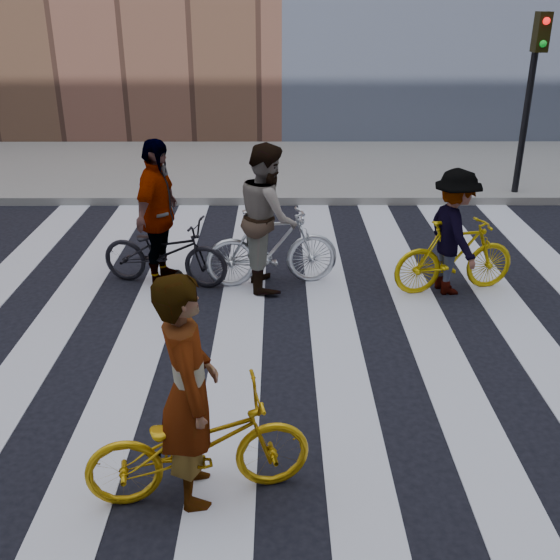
{
  "coord_description": "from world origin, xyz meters",
  "views": [
    {
      "loc": [
        -0.1,
        -6.64,
        3.6
      ],
      "look_at": [
        -0.08,
        0.3,
        0.56
      ],
      "focal_mm": 42.0,
      "sensor_mm": 36.0,
      "label": 1
    }
  ],
  "objects_px": {
    "rider_left": "(189,391)",
    "rider_rear": "(158,214)",
    "rider_right": "(454,232)",
    "traffic_signal": "(533,75)",
    "bike_silver_mid": "(272,247)",
    "rider_mid": "(268,217)",
    "bike_yellow_right": "(455,256)",
    "bike_dark_rear": "(165,252)",
    "bike_yellow_left": "(199,445)"
  },
  "relations": [
    {
      "from": "traffic_signal",
      "to": "bike_yellow_left",
      "type": "bearing_deg",
      "value": -122.84
    },
    {
      "from": "rider_mid",
      "to": "rider_rear",
      "type": "relative_size",
      "value": 0.98
    },
    {
      "from": "traffic_signal",
      "to": "bike_yellow_right",
      "type": "height_order",
      "value": "traffic_signal"
    },
    {
      "from": "bike_yellow_right",
      "to": "rider_rear",
      "type": "relative_size",
      "value": 0.84
    },
    {
      "from": "rider_left",
      "to": "rider_rear",
      "type": "height_order",
      "value": "rider_rear"
    },
    {
      "from": "traffic_signal",
      "to": "rider_rear",
      "type": "relative_size",
      "value": 1.7
    },
    {
      "from": "traffic_signal",
      "to": "bike_dark_rear",
      "type": "height_order",
      "value": "traffic_signal"
    },
    {
      "from": "rider_right",
      "to": "rider_rear",
      "type": "relative_size",
      "value": 0.83
    },
    {
      "from": "rider_mid",
      "to": "rider_left",
      "type": "bearing_deg",
      "value": 163.88
    },
    {
      "from": "traffic_signal",
      "to": "rider_right",
      "type": "height_order",
      "value": "traffic_signal"
    },
    {
      "from": "rider_left",
      "to": "bike_dark_rear",
      "type": "bearing_deg",
      "value": 0.56
    },
    {
      "from": "bike_yellow_left",
      "to": "rider_left",
      "type": "bearing_deg",
      "value": 78.71
    },
    {
      "from": "bike_yellow_right",
      "to": "rider_mid",
      "type": "bearing_deg",
      "value": 73.32
    },
    {
      "from": "rider_right",
      "to": "bike_silver_mid",
      "type": "bearing_deg",
      "value": 73.1
    },
    {
      "from": "bike_silver_mid",
      "to": "bike_dark_rear",
      "type": "xyz_separation_m",
      "value": [
        -1.42,
        0.04,
        -0.08
      ]
    },
    {
      "from": "bike_silver_mid",
      "to": "rider_rear",
      "type": "xyz_separation_m",
      "value": [
        -1.47,
        0.04,
        0.45
      ]
    },
    {
      "from": "bike_yellow_left",
      "to": "bike_yellow_right",
      "type": "bearing_deg",
      "value": -48.51
    },
    {
      "from": "bike_yellow_right",
      "to": "rider_left",
      "type": "bearing_deg",
      "value": 130.66
    },
    {
      "from": "rider_mid",
      "to": "rider_right",
      "type": "bearing_deg",
      "value": -103.87
    },
    {
      "from": "rider_mid",
      "to": "bike_yellow_left",
      "type": "bearing_deg",
      "value": 164.58
    },
    {
      "from": "bike_silver_mid",
      "to": "rider_mid",
      "type": "relative_size",
      "value": 0.92
    },
    {
      "from": "traffic_signal",
      "to": "bike_yellow_left",
      "type": "distance_m",
      "value": 9.59
    },
    {
      "from": "traffic_signal",
      "to": "rider_left",
      "type": "bearing_deg",
      "value": -123.09
    },
    {
      "from": "rider_left",
      "to": "rider_rear",
      "type": "relative_size",
      "value": 0.96
    },
    {
      "from": "rider_right",
      "to": "bike_yellow_right",
      "type": "bearing_deg",
      "value": -101.64
    },
    {
      "from": "rider_left",
      "to": "rider_right",
      "type": "distance_m",
      "value": 4.78
    },
    {
      "from": "bike_yellow_left",
      "to": "bike_silver_mid",
      "type": "xyz_separation_m",
      "value": [
        0.52,
        4.02,
        0.08
      ]
    },
    {
      "from": "traffic_signal",
      "to": "bike_silver_mid",
      "type": "relative_size",
      "value": 1.88
    },
    {
      "from": "bike_dark_rear",
      "to": "traffic_signal",
      "type": "bearing_deg",
      "value": -45.09
    },
    {
      "from": "traffic_signal",
      "to": "bike_silver_mid",
      "type": "xyz_separation_m",
      "value": [
        -4.58,
        -3.89,
        -1.75
      ]
    },
    {
      "from": "bike_silver_mid",
      "to": "bike_dark_rear",
      "type": "distance_m",
      "value": 1.43
    },
    {
      "from": "traffic_signal",
      "to": "rider_mid",
      "type": "distance_m",
      "value": 6.19
    },
    {
      "from": "bike_dark_rear",
      "to": "rider_rear",
      "type": "xyz_separation_m",
      "value": [
        -0.05,
        0.0,
        0.52
      ]
    },
    {
      "from": "bike_dark_rear",
      "to": "rider_left",
      "type": "height_order",
      "value": "rider_left"
    },
    {
      "from": "bike_yellow_right",
      "to": "bike_dark_rear",
      "type": "bearing_deg",
      "value": 74.57
    },
    {
      "from": "bike_silver_mid",
      "to": "bike_dark_rear",
      "type": "height_order",
      "value": "bike_silver_mid"
    },
    {
      "from": "bike_silver_mid",
      "to": "rider_left",
      "type": "bearing_deg",
      "value": 163.18
    },
    {
      "from": "rider_left",
      "to": "rider_right",
      "type": "xyz_separation_m",
      "value": [
        2.89,
        3.81,
        -0.12
      ]
    },
    {
      "from": "bike_yellow_right",
      "to": "rider_mid",
      "type": "distance_m",
      "value": 2.47
    },
    {
      "from": "bike_yellow_left",
      "to": "bike_silver_mid",
      "type": "height_order",
      "value": "bike_silver_mid"
    },
    {
      "from": "traffic_signal",
      "to": "rider_rear",
      "type": "height_order",
      "value": "traffic_signal"
    },
    {
      "from": "bike_silver_mid",
      "to": "rider_right",
      "type": "xyz_separation_m",
      "value": [
        2.32,
        -0.21,
        0.28
      ]
    },
    {
      "from": "traffic_signal",
      "to": "rider_mid",
      "type": "bearing_deg",
      "value": -139.99
    },
    {
      "from": "bike_silver_mid",
      "to": "rider_right",
      "type": "height_order",
      "value": "rider_right"
    },
    {
      "from": "bike_dark_rear",
      "to": "rider_mid",
      "type": "height_order",
      "value": "rider_mid"
    },
    {
      "from": "bike_yellow_right",
      "to": "bike_dark_rear",
      "type": "height_order",
      "value": "bike_yellow_right"
    },
    {
      "from": "rider_right",
      "to": "rider_rear",
      "type": "distance_m",
      "value": 3.81
    },
    {
      "from": "rider_mid",
      "to": "rider_right",
      "type": "distance_m",
      "value": 2.38
    },
    {
      "from": "traffic_signal",
      "to": "bike_yellow_right",
      "type": "distance_m",
      "value": 4.99
    },
    {
      "from": "bike_dark_rear",
      "to": "rider_mid",
      "type": "xyz_separation_m",
      "value": [
        1.37,
        -0.04,
        0.5
      ]
    }
  ]
}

